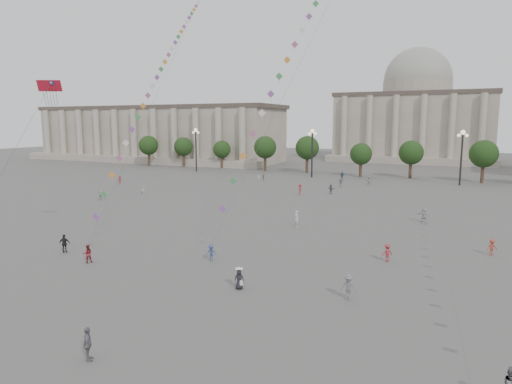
% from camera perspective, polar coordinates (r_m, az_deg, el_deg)
% --- Properties ---
extents(ground, '(360.00, 360.00, 0.00)m').
position_cam_1_polar(ground, '(33.03, -6.51, -12.81)').
color(ground, '#555350').
rests_on(ground, ground).
extents(hall_west, '(84.00, 26.22, 17.20)m').
position_cam_1_polar(hall_west, '(150.79, -12.33, 7.11)').
color(hall_west, gray).
rests_on(hall_west, ground).
extents(hall_central, '(48.30, 34.30, 35.50)m').
position_cam_1_polar(hall_central, '(156.20, 19.29, 9.01)').
color(hall_central, gray).
rests_on(hall_central, ground).
extents(tree_row, '(137.12, 5.12, 8.00)m').
position_cam_1_polar(tree_row, '(105.59, 16.18, 4.73)').
color(tree_row, '#3C291E').
rests_on(tree_row, ground).
extents(lamp_post_far_west, '(2.00, 0.90, 10.65)m').
position_cam_1_polar(lamp_post_far_west, '(114.05, -7.53, 6.25)').
color(lamp_post_far_west, '#262628').
rests_on(lamp_post_far_west, ground).
extents(lamp_post_mid_west, '(2.00, 0.90, 10.65)m').
position_cam_1_polar(lamp_post_mid_west, '(101.17, 7.04, 5.96)').
color(lamp_post_mid_west, '#262628').
rests_on(lamp_post_mid_west, ground).
extents(lamp_post_mid_east, '(2.00, 0.90, 10.65)m').
position_cam_1_polar(lamp_post_mid_east, '(96.24, 24.35, 5.11)').
color(lamp_post_mid_east, '#262628').
rests_on(lamp_post_mid_east, ground).
extents(person_crowd_0, '(1.17, 0.77, 1.85)m').
position_cam_1_polar(person_crowd_0, '(97.75, 10.69, 1.99)').
color(person_crowd_0, '#31546F').
rests_on(person_crowd_0, ground).
extents(person_crowd_1, '(0.94, 0.89, 1.53)m').
position_cam_1_polar(person_crowd_1, '(79.83, -13.92, 0.29)').
color(person_crowd_1, silver).
rests_on(person_crowd_1, ground).
extents(person_crowd_2, '(1.09, 1.20, 1.61)m').
position_cam_1_polar(person_crowd_2, '(93.82, -16.65, 1.43)').
color(person_crowd_2, maroon).
rests_on(person_crowd_2, ground).
extents(person_crowd_4, '(1.69, 1.13, 1.75)m').
position_cam_1_polar(person_crowd_4, '(90.94, 13.93, 1.37)').
color(person_crowd_4, '#BABAB6').
rests_on(person_crowd_4, ground).
extents(person_crowd_6, '(1.22, 0.76, 1.80)m').
position_cam_1_polar(person_crowd_6, '(32.56, 11.46, -11.57)').
color(person_crowd_6, slate).
rests_on(person_crowd_6, ground).
extents(person_crowd_7, '(1.73, 0.66, 1.83)m').
position_cam_1_polar(person_crowd_7, '(59.32, 20.26, -2.70)').
color(person_crowd_7, silver).
rests_on(person_crowd_7, ground).
extents(person_crowd_8, '(1.14, 1.00, 1.52)m').
position_cam_1_polar(person_crowd_8, '(47.30, 27.41, -6.14)').
color(person_crowd_8, '#9F402B').
rests_on(person_crowd_8, ground).
extents(person_crowd_10, '(0.60, 0.68, 1.55)m').
position_cam_1_polar(person_crowd_10, '(92.33, 0.35, 1.67)').
color(person_crowd_10, silver).
rests_on(person_crowd_10, ground).
extents(person_crowd_12, '(1.52, 1.24, 1.63)m').
position_cam_1_polar(person_crowd_12, '(78.90, 9.35, 0.37)').
color(person_crowd_12, slate).
rests_on(person_crowd_12, ground).
extents(person_crowd_13, '(0.84, 0.82, 1.94)m').
position_cam_1_polar(person_crowd_13, '(53.39, 5.10, -3.35)').
color(person_crowd_13, silver).
rests_on(person_crowd_13, ground).
extents(person_crowd_16, '(0.99, 0.76, 1.56)m').
position_cam_1_polar(person_crowd_16, '(87.53, 10.51, 1.14)').
color(person_crowd_16, slate).
rests_on(person_crowd_16, ground).
extents(person_crowd_17, '(0.74, 1.22, 1.83)m').
position_cam_1_polar(person_crowd_17, '(76.90, 5.54, 0.31)').
color(person_crowd_17, maroon).
rests_on(person_crowd_17, ground).
extents(person_crowd_18, '(0.49, 0.95, 1.56)m').
position_cam_1_polar(person_crowd_18, '(95.35, 0.92, 1.89)').
color(person_crowd_18, '#9A8F6A').
rests_on(person_crowd_18, ground).
extents(person_crowd_19, '(1.14, 1.09, 1.56)m').
position_cam_1_polar(person_crowd_19, '(41.89, 16.08, -7.31)').
color(person_crowd_19, '#9E2B30').
rests_on(person_crowd_19, ground).
extents(person_crowd_21, '(1.38, 1.50, 1.67)m').
position_cam_1_polar(person_crowd_21, '(75.69, -18.91, -0.32)').
color(person_crowd_21, '#BCBCB7').
rests_on(person_crowd_21, ground).
extents(tourist_3, '(0.98, 1.11, 1.80)m').
position_cam_1_polar(tourist_3, '(25.95, -20.28, -17.39)').
color(tourist_3, slate).
rests_on(tourist_3, ground).
extents(tourist_4, '(1.10, 0.85, 1.74)m').
position_cam_1_polar(tourist_4, '(46.47, -22.81, -5.96)').
color(tourist_4, black).
rests_on(tourist_4, ground).
extents(kite_flyer_0, '(0.99, 0.99, 1.62)m').
position_cam_1_polar(kite_flyer_0, '(42.46, -20.29, -7.25)').
color(kite_flyer_0, maroon).
rests_on(kite_flyer_0, ground).
extents(kite_flyer_1, '(1.09, 0.83, 1.50)m').
position_cam_1_polar(kite_flyer_1, '(40.54, -5.62, -7.57)').
color(kite_flyer_1, '#344877').
rests_on(kite_flyer_1, ground).
extents(hat_person, '(0.84, 0.68, 1.69)m').
position_cam_1_polar(hat_person, '(33.86, -2.11, -10.75)').
color(hat_person, black).
rests_on(hat_person, ground).
extents(dragon_kite, '(2.18, 6.25, 17.74)m').
position_cam_1_polar(dragon_kite, '(47.93, -24.43, 11.04)').
color(dragon_kite, '#AE1226').
rests_on(dragon_kite, ground).
extents(kite_train_west, '(18.85, 47.36, 62.07)m').
position_cam_1_polar(kite_train_west, '(67.10, -11.32, 15.18)').
color(kite_train_west, '#3F3F3F').
rests_on(kite_train_west, ground).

